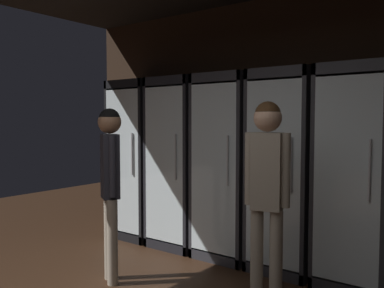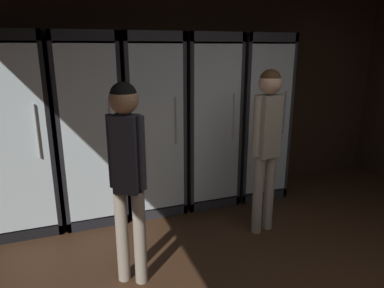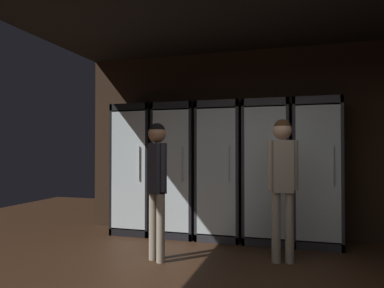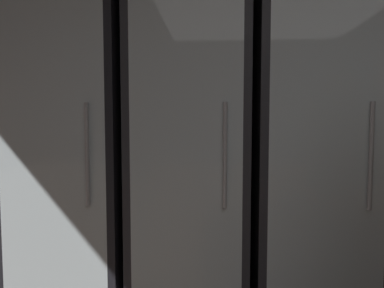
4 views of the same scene
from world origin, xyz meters
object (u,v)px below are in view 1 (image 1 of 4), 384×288
(cooler_left, at_px, (181,164))
(cooler_far_right, at_px, (357,179))
(cooler_center, at_px, (230,168))
(cooler_far_left, at_px, (141,161))
(shopper_far, at_px, (110,173))
(cooler_right, at_px, (287,173))
(shopper_near, at_px, (267,179))

(cooler_left, relative_size, cooler_far_right, 1.00)
(cooler_center, distance_m, cooler_far_right, 1.33)
(cooler_far_left, xyz_separation_m, cooler_far_right, (2.66, -0.00, 0.00))
(cooler_left, xyz_separation_m, cooler_center, (0.67, 0.00, 0.00))
(cooler_far_right, distance_m, shopper_far, 2.22)
(cooler_center, xyz_separation_m, cooler_far_right, (1.33, -0.00, 0.00))
(cooler_center, bearing_deg, shopper_far, -111.06)
(cooler_right, distance_m, shopper_near, 0.97)
(cooler_far_left, distance_m, cooler_far_right, 2.66)
(cooler_right, xyz_separation_m, shopper_far, (-1.16, -1.27, 0.04))
(cooler_right, relative_size, shopper_far, 1.24)
(cooler_far_left, distance_m, shopper_far, 1.53)
(cooler_left, height_order, shopper_far, cooler_left)
(shopper_near, relative_size, shopper_far, 1.02)
(cooler_far_right, relative_size, shopper_near, 1.21)
(shopper_near, distance_m, shopper_far, 1.44)
(cooler_left, height_order, cooler_far_right, same)
(cooler_left, height_order, shopper_near, cooler_left)
(cooler_left, bearing_deg, cooler_right, 0.04)
(cooler_far_right, bearing_deg, cooler_left, 179.95)
(cooler_right, height_order, shopper_far, cooler_right)
(cooler_center, bearing_deg, cooler_right, 0.00)
(cooler_far_left, bearing_deg, cooler_far_right, -0.06)
(cooler_center, height_order, shopper_far, cooler_center)
(cooler_right, xyz_separation_m, shopper_near, (0.25, -0.93, 0.07))
(cooler_center, bearing_deg, shopper_near, -45.66)
(cooler_far_right, xyz_separation_m, shopper_near, (-0.42, -0.93, 0.07))
(cooler_center, xyz_separation_m, shopper_far, (-0.49, -1.27, 0.04))
(shopper_near, bearing_deg, cooler_right, 104.84)
(cooler_center, relative_size, cooler_far_right, 1.00)
(cooler_far_left, xyz_separation_m, shopper_near, (2.24, -0.93, 0.07))
(shopper_far, bearing_deg, cooler_far_left, 123.44)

